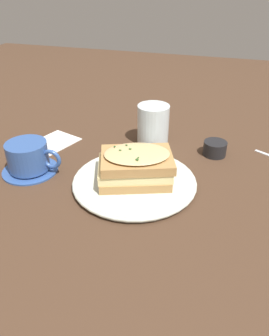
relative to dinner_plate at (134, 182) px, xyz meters
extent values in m
plane|color=#473021|center=(-0.02, 0.01, -0.01)|extent=(2.40, 2.40, 0.00)
cylinder|color=silver|center=(0.00, 0.00, 0.00)|extent=(0.24, 0.24, 0.01)
torus|color=silver|center=(0.00, 0.00, 0.00)|extent=(0.26, 0.26, 0.01)
cube|color=#B2844C|center=(0.00, 0.00, 0.01)|extent=(0.15, 0.17, 0.02)
cube|color=#EFDB93|center=(0.00, 0.00, 0.03)|extent=(0.14, 0.17, 0.02)
cube|color=#B2844C|center=(0.00, 0.00, 0.05)|extent=(0.15, 0.17, 0.02)
ellipsoid|color=#DBBC7F|center=(0.00, 0.00, 0.07)|extent=(0.13, 0.15, 0.01)
cube|color=#2D6028|center=(-0.01, -0.01, 0.07)|extent=(0.00, 0.01, 0.00)
cube|color=#2D6028|center=(0.02, 0.01, 0.07)|extent=(0.00, 0.00, 0.00)
cube|color=#2D6028|center=(-0.02, -0.02, 0.07)|extent=(0.00, 0.00, 0.00)
cube|color=#2D6028|center=(-0.01, -0.04, 0.07)|extent=(0.00, 0.00, 0.00)
cube|color=#2D6028|center=(0.03, 0.01, 0.07)|extent=(0.01, 0.01, 0.00)
cube|color=#2D6028|center=(0.00, -0.03, 0.07)|extent=(0.00, 0.00, 0.00)
cylinder|color=#33569E|center=(0.02, -0.24, 0.00)|extent=(0.12, 0.12, 0.01)
cylinder|color=#33569E|center=(0.02, -0.24, 0.03)|extent=(0.09, 0.09, 0.06)
cylinder|color=#381E0F|center=(0.02, -0.24, 0.05)|extent=(0.07, 0.07, 0.00)
torus|color=#33569E|center=(0.01, -0.18, 0.03)|extent=(0.01, 0.05, 0.05)
cylinder|color=silver|center=(-0.20, -0.01, 0.04)|extent=(0.08, 0.08, 0.10)
cube|color=white|center=(-0.12, -0.26, -0.01)|extent=(0.14, 0.12, 0.00)
cylinder|color=black|center=(-0.18, 0.15, 0.01)|extent=(0.06, 0.06, 0.03)
camera|label=1|loc=(0.54, 0.17, 0.38)|focal=35.00mm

